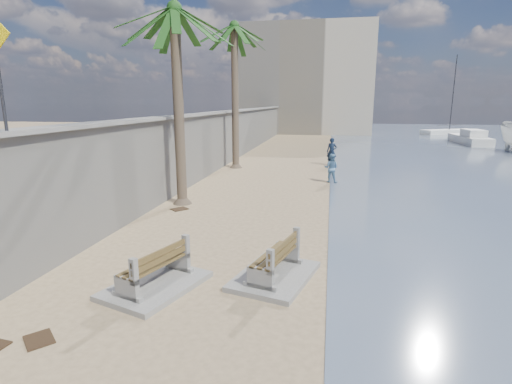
{
  "coord_description": "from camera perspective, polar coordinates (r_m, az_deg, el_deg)",
  "views": [
    {
      "loc": [
        1.94,
        -6.12,
        4.23
      ],
      "look_at": [
        -0.5,
        7.0,
        1.2
      ],
      "focal_mm": 28.0,
      "sensor_mm": 36.0,
      "label": 1
    }
  ],
  "objects": [
    {
      "name": "debris_b",
      "position": [
        8.67,
        -28.58,
        -18.02
      ],
      "size": [
        0.73,
        0.72,
        0.03
      ],
      "primitive_type": "cube",
      "rotation": [
        0.0,
        0.0,
        5.55
      ],
      "color": "#382616",
      "rests_on": "ground_plane"
    },
    {
      "name": "seawall",
      "position": [
        27.19,
        -4.77,
        7.53
      ],
      "size": [
        0.45,
        70.0,
        3.5
      ],
      "primitive_type": "cube",
      "color": "gray",
      "rests_on": "ground_plane"
    },
    {
      "name": "yacht_far",
      "position": [
        46.63,
        28.17,
        6.53
      ],
      "size": [
        2.28,
        7.42,
        1.5
      ],
      "primitive_type": null,
      "rotation": [
        0.0,
        0.0,
        1.6
      ],
      "color": "silver",
      "rests_on": "bay_water"
    },
    {
      "name": "bench_far",
      "position": [
        9.84,
        2.73,
        -9.94
      ],
      "size": [
        2.15,
        2.69,
        0.99
      ],
      "color": "gray",
      "rests_on": "ground_plane"
    },
    {
      "name": "wall_cap",
      "position": [
        27.09,
        -4.84,
        11.32
      ],
      "size": [
        0.8,
        70.0,
        0.12
      ],
      "primitive_type": "cube",
      "color": "gray",
      "rests_on": "seawall"
    },
    {
      "name": "person_b",
      "position": [
        21.62,
        10.69,
        3.59
      ],
      "size": [
        0.93,
        0.78,
        1.71
      ],
      "primitive_type": "imported",
      "rotation": [
        0.0,
        0.0,
        2.95
      ],
      "color": "teal",
      "rests_on": "ground_plane"
    },
    {
      "name": "bench_near",
      "position": [
        9.64,
        -14.24,
        -10.86
      ],
      "size": [
        2.26,
        2.73,
        0.98
      ],
      "color": "gray",
      "rests_on": "ground_plane"
    },
    {
      "name": "debris_d",
      "position": [
        10.94,
        -14.69,
        -10.33
      ],
      "size": [
        0.47,
        0.53,
        0.03
      ],
      "primitive_type": "cube",
      "rotation": [
        0.0,
        0.0,
        1.28
      ],
      "color": "#382616",
      "rests_on": "ground_plane"
    },
    {
      "name": "sailboat_west",
      "position": [
        59.47,
        25.87,
        7.76
      ],
      "size": [
        7.88,
        5.68,
        10.17
      ],
      "color": "silver",
      "rests_on": "bay_water"
    },
    {
      "name": "palm_back",
      "position": [
        26.22,
        -3.12,
        22.3
      ],
      "size": [
        5.0,
        5.0,
        9.63
      ],
      "color": "brown",
      "rests_on": "ground_plane"
    },
    {
      "name": "person_a",
      "position": [
        27.46,
        10.77,
        5.97
      ],
      "size": [
        0.88,
        0.7,
        2.14
      ],
      "primitive_type": "imported",
      "rotation": [
        0.0,
        0.0,
        -0.26
      ],
      "color": "#121E32",
      "rests_on": "ground_plane"
    },
    {
      "name": "end_building",
      "position": [
        58.32,
        6.91,
        15.44
      ],
      "size": [
        18.0,
        12.0,
        14.0
      ],
      "primitive_type": "cube",
      "color": "#B7AA93",
      "rests_on": "ground_plane"
    },
    {
      "name": "debris_c",
      "position": [
        16.33,
        -10.87,
        -2.4
      ],
      "size": [
        0.77,
        0.79,
        0.03
      ],
      "primitive_type": "cube",
      "rotation": [
        0.0,
        0.0,
        0.86
      ],
      "color": "#382616",
      "rests_on": "ground_plane"
    },
    {
      "name": "palm_mid",
      "position": [
        17.04,
        -11.57,
        23.95
      ],
      "size": [
        5.0,
        5.0,
        8.61
      ],
      "color": "brown",
      "rests_on": "ground_plane"
    },
    {
      "name": "ground_plane",
      "position": [
        7.69,
        -6.3,
        -20.68
      ],
      "size": [
        140.0,
        140.0,
        0.0
      ],
      "primitive_type": "plane",
      "color": "tan"
    },
    {
      "name": "streetlight",
      "position": [
        19.59,
        -11.28,
        19.65
      ],
      "size": [
        0.28,
        0.28,
        5.12
      ],
      "color": "#2D2D33",
      "rests_on": "wall_cap"
    }
  ]
}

